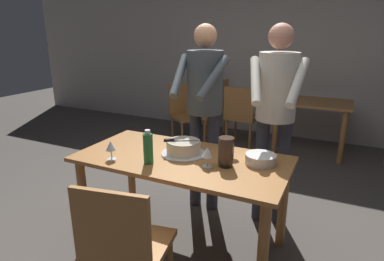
# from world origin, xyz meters

# --- Properties ---
(ground_plane) EXTENTS (14.00, 14.00, 0.00)m
(ground_plane) POSITION_xyz_m (0.00, 0.00, 0.00)
(ground_plane) COLOR #4C4742
(back_wall) EXTENTS (10.00, 0.12, 2.70)m
(back_wall) POSITION_xyz_m (0.00, 3.32, 1.35)
(back_wall) COLOR #BCB7AD
(back_wall) RESTS_ON ground_plane
(main_dining_table) EXTENTS (1.59, 0.79, 0.75)m
(main_dining_table) POSITION_xyz_m (0.00, 0.00, 0.63)
(main_dining_table) COLOR #9E6633
(main_dining_table) RESTS_ON ground_plane
(cake_on_platter) EXTENTS (0.34, 0.34, 0.11)m
(cake_on_platter) POSITION_xyz_m (-0.02, 0.06, 0.80)
(cake_on_platter) COLOR silver
(cake_on_platter) RESTS_ON main_dining_table
(cake_knife) EXTENTS (0.25, 0.15, 0.02)m
(cake_knife) POSITION_xyz_m (-0.08, 0.03, 0.87)
(cake_knife) COLOR silver
(cake_knife) RESTS_ON cake_on_platter
(plate_stack) EXTENTS (0.22, 0.22, 0.07)m
(plate_stack) POSITION_xyz_m (0.56, 0.14, 0.79)
(plate_stack) COLOR white
(plate_stack) RESTS_ON main_dining_table
(wine_glass_near) EXTENTS (0.08, 0.08, 0.14)m
(wine_glass_near) POSITION_xyz_m (0.24, -0.08, 0.85)
(wine_glass_near) COLOR silver
(wine_glass_near) RESTS_ON main_dining_table
(wine_glass_far) EXTENTS (0.08, 0.08, 0.14)m
(wine_glass_far) POSITION_xyz_m (-0.45, -0.26, 0.85)
(wine_glass_far) COLOR silver
(wine_glass_far) RESTS_ON main_dining_table
(water_bottle) EXTENTS (0.07, 0.07, 0.25)m
(water_bottle) POSITION_xyz_m (-0.16, -0.20, 0.86)
(water_bottle) COLOR #1E6B38
(water_bottle) RESTS_ON main_dining_table
(hurricane_lamp) EXTENTS (0.11, 0.11, 0.21)m
(hurricane_lamp) POSITION_xyz_m (0.35, -0.01, 0.86)
(hurricane_lamp) COLOR black
(hurricane_lamp) RESTS_ON main_dining_table
(person_cutting_cake) EXTENTS (0.47, 0.55, 1.72)m
(person_cutting_cake) POSITION_xyz_m (-0.08, 0.60, 1.08)
(person_cutting_cake) COLOR #2D2D38
(person_cutting_cake) RESTS_ON ground_plane
(person_standing_beside) EXTENTS (0.46, 0.57, 1.72)m
(person_standing_beside) POSITION_xyz_m (0.54, 0.63, 1.08)
(person_standing_beside) COLOR #2D2D38
(person_standing_beside) RESTS_ON ground_plane
(chair_near_side) EXTENTS (0.51, 0.51, 0.90)m
(chair_near_side) POSITION_xyz_m (0.03, -0.77, 0.49)
(chair_near_side) COLOR #9E6633
(chair_near_side) RESTS_ON ground_plane
(background_table) EXTENTS (1.00, 0.70, 0.74)m
(background_table) POSITION_xyz_m (0.66, 2.62, 0.58)
(background_table) COLOR #9E6633
(background_table) RESTS_ON ground_plane
(background_chair_1) EXTENTS (0.62, 0.62, 0.90)m
(background_chair_1) POSITION_xyz_m (-1.09, 2.24, 0.49)
(background_chair_1) COLOR #9E6633
(background_chair_1) RESTS_ON ground_plane
(background_chair_2) EXTENTS (0.59, 0.59, 0.90)m
(background_chair_2) POSITION_xyz_m (-0.94, 2.90, 0.49)
(background_chair_2) COLOR #9E6633
(background_chair_2) RESTS_ON ground_plane
(background_chair_3) EXTENTS (0.46, 0.46, 0.90)m
(background_chair_3) POSITION_xyz_m (-0.29, 2.45, 0.49)
(background_chair_3) COLOR #9E6633
(background_chair_3) RESTS_ON ground_plane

